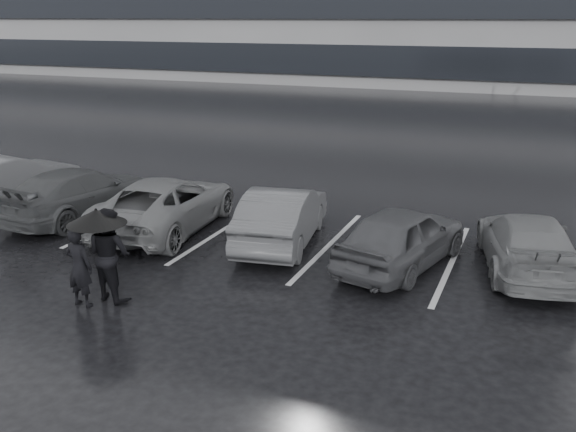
{
  "coord_description": "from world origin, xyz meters",
  "views": [
    {
      "loc": [
        5.0,
        -10.77,
        5.06
      ],
      "look_at": [
        0.2,
        1.0,
        1.1
      ],
      "focal_mm": 40.0,
      "sensor_mm": 36.0,
      "label": 1
    }
  ],
  "objects_px": {
    "car_west_d": "(7,179)",
    "pedestrian_right": "(110,254)",
    "car_main": "(402,237)",
    "car_east": "(527,243)",
    "car_west_b": "(166,203)",
    "pedestrian_left": "(79,267)",
    "car_west_c": "(80,193)",
    "car_west_a": "(282,215)"
  },
  "relations": [
    {
      "from": "pedestrian_left",
      "to": "pedestrian_right",
      "type": "bearing_deg",
      "value": -122.86
    },
    {
      "from": "car_main",
      "to": "car_west_c",
      "type": "relative_size",
      "value": 0.85
    },
    {
      "from": "pedestrian_right",
      "to": "car_east",
      "type": "bearing_deg",
      "value": -134.62
    },
    {
      "from": "car_west_c",
      "to": "pedestrian_right",
      "type": "bearing_deg",
      "value": 141.41
    },
    {
      "from": "car_west_d",
      "to": "pedestrian_right",
      "type": "xyz_separation_m",
      "value": [
        6.68,
        -4.2,
        0.19
      ]
    },
    {
      "from": "car_west_d",
      "to": "pedestrian_right",
      "type": "distance_m",
      "value": 7.9
    },
    {
      "from": "car_west_a",
      "to": "car_main",
      "type": "bearing_deg",
      "value": 162.76
    },
    {
      "from": "pedestrian_right",
      "to": "car_main",
      "type": "bearing_deg",
      "value": -128.28
    },
    {
      "from": "pedestrian_right",
      "to": "car_west_a",
      "type": "bearing_deg",
      "value": -99.78
    },
    {
      "from": "car_main",
      "to": "car_east",
      "type": "relative_size",
      "value": 0.93
    },
    {
      "from": "car_west_c",
      "to": "car_west_d",
      "type": "distance_m",
      "value": 2.78
    },
    {
      "from": "car_main",
      "to": "car_west_b",
      "type": "distance_m",
      "value": 5.95
    },
    {
      "from": "car_main",
      "to": "car_east",
      "type": "xyz_separation_m",
      "value": [
        2.45,
        0.75,
        -0.05
      ]
    },
    {
      "from": "car_west_a",
      "to": "car_east",
      "type": "bearing_deg",
      "value": 174.51
    },
    {
      "from": "car_west_c",
      "to": "car_east",
      "type": "bearing_deg",
      "value": -171.14
    },
    {
      "from": "car_west_b",
      "to": "pedestrian_left",
      "type": "distance_m",
      "value": 4.49
    },
    {
      "from": "car_west_d",
      "to": "car_east",
      "type": "height_order",
      "value": "car_west_d"
    },
    {
      "from": "car_east",
      "to": "pedestrian_left",
      "type": "height_order",
      "value": "pedestrian_left"
    },
    {
      "from": "car_main",
      "to": "car_west_a",
      "type": "xyz_separation_m",
      "value": [
        -2.89,
        0.41,
        0.01
      ]
    },
    {
      "from": "pedestrian_right",
      "to": "pedestrian_left",
      "type": "bearing_deg",
      "value": 68.05
    },
    {
      "from": "car_west_a",
      "to": "pedestrian_right",
      "type": "bearing_deg",
      "value": 57.45
    },
    {
      "from": "car_west_c",
      "to": "car_west_d",
      "type": "xyz_separation_m",
      "value": [
        -2.76,
        0.29,
        0.04
      ]
    },
    {
      "from": "car_west_b",
      "to": "pedestrian_left",
      "type": "height_order",
      "value": "pedestrian_left"
    },
    {
      "from": "car_west_b",
      "to": "car_east",
      "type": "relative_size",
      "value": 1.14
    },
    {
      "from": "car_west_a",
      "to": "car_west_c",
      "type": "bearing_deg",
      "value": -7.8
    },
    {
      "from": "pedestrian_left",
      "to": "pedestrian_right",
      "type": "height_order",
      "value": "pedestrian_right"
    },
    {
      "from": "car_main",
      "to": "car_west_c",
      "type": "bearing_deg",
      "value": 11.83
    },
    {
      "from": "car_west_d",
      "to": "car_east",
      "type": "distance_m",
      "value": 13.78
    },
    {
      "from": "car_main",
      "to": "pedestrian_right",
      "type": "distance_m",
      "value": 5.9
    },
    {
      "from": "car_west_a",
      "to": "car_west_c",
      "type": "relative_size",
      "value": 0.9
    },
    {
      "from": "car_west_a",
      "to": "car_west_b",
      "type": "bearing_deg",
      "value": -6.78
    },
    {
      "from": "car_west_d",
      "to": "car_west_b",
      "type": "bearing_deg",
      "value": -174.44
    },
    {
      "from": "car_east",
      "to": "pedestrian_right",
      "type": "bearing_deg",
      "value": 19.96
    },
    {
      "from": "car_east",
      "to": "pedestrian_right",
      "type": "distance_m",
      "value": 8.35
    },
    {
      "from": "car_east",
      "to": "pedestrian_left",
      "type": "bearing_deg",
      "value": 21.37
    },
    {
      "from": "pedestrian_left",
      "to": "car_west_a",
      "type": "bearing_deg",
      "value": -112.06
    },
    {
      "from": "pedestrian_left",
      "to": "car_west_d",
      "type": "bearing_deg",
      "value": -33.59
    },
    {
      "from": "car_main",
      "to": "car_east",
      "type": "distance_m",
      "value": 2.57
    },
    {
      "from": "car_west_c",
      "to": "pedestrian_right",
      "type": "height_order",
      "value": "pedestrian_right"
    },
    {
      "from": "car_main",
      "to": "car_west_b",
      "type": "xyz_separation_m",
      "value": [
        -5.94,
        0.28,
        -0.0
      ]
    },
    {
      "from": "car_west_c",
      "to": "pedestrian_left",
      "type": "relative_size",
      "value": 3.02
    },
    {
      "from": "car_west_c",
      "to": "car_west_d",
      "type": "relative_size",
      "value": 1.07
    }
  ]
}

